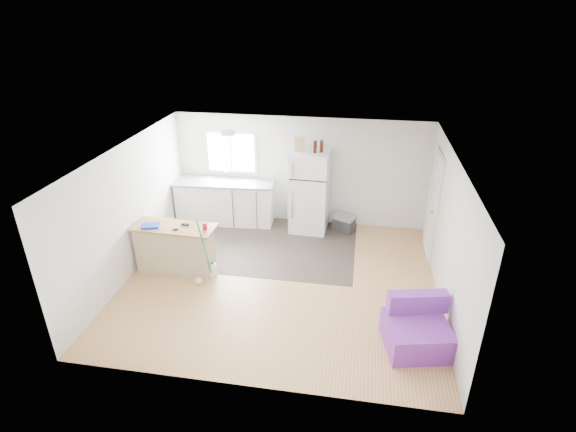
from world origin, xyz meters
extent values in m
cube|color=#AC8448|center=(0.00, 0.00, -0.01)|extent=(5.50, 5.00, 0.01)
cube|color=white|center=(0.00, 0.00, 2.40)|extent=(5.50, 5.00, 0.01)
cube|color=silver|center=(0.00, 2.50, 1.20)|extent=(5.50, 0.01, 2.40)
cube|color=silver|center=(0.00, -2.50, 1.20)|extent=(5.50, 0.01, 2.40)
cube|color=silver|center=(-2.75, 0.00, 1.20)|extent=(0.01, 5.00, 2.40)
cube|color=silver|center=(2.75, 0.00, 1.20)|extent=(0.01, 5.00, 2.40)
cube|color=#2F2823|center=(-0.73, 1.25, 0.00)|extent=(4.05, 2.50, 0.00)
cube|color=white|center=(-1.55, 2.49, 1.55)|extent=(1.18, 0.04, 0.98)
cube|color=white|center=(-1.55, 2.47, 1.55)|extent=(1.05, 0.01, 0.85)
cube|color=white|center=(-1.55, 2.46, 1.55)|extent=(0.03, 0.02, 0.85)
cube|color=white|center=(2.72, 1.55, 1.01)|extent=(0.05, 0.82, 2.03)
cube|color=white|center=(2.73, 1.55, 1.02)|extent=(0.03, 0.92, 2.10)
sphere|color=gold|center=(2.67, 1.23, 1.00)|extent=(0.07, 0.07, 0.07)
cylinder|color=white|center=(-1.20, 1.20, 2.36)|extent=(0.30, 0.30, 0.07)
cube|color=white|center=(-1.66, 2.16, 0.47)|extent=(2.17, 0.78, 0.94)
cube|color=gray|center=(-1.66, 2.16, 0.96)|extent=(2.23, 0.82, 0.04)
cube|color=silver|center=(-1.66, 2.13, 0.96)|extent=(0.61, 0.48, 0.06)
cube|color=beige|center=(-1.98, 0.03, 0.44)|extent=(1.39, 0.54, 0.88)
cube|color=#AC7E49|center=(-1.95, 0.03, 0.90)|extent=(1.52, 0.63, 0.04)
cube|color=white|center=(0.25, 2.11, 0.89)|extent=(0.82, 0.77, 1.78)
cube|color=black|center=(0.25, 1.74, 1.28)|extent=(0.79, 0.05, 0.02)
cube|color=silver|center=(-0.06, 1.74, 1.51)|extent=(0.03, 0.02, 0.32)
cube|color=silver|center=(-0.06, 1.74, 0.73)|extent=(0.03, 0.02, 0.62)
cube|color=#2A2A2C|center=(1.02, 2.14, 0.15)|extent=(0.52, 0.44, 0.29)
cube|color=gray|center=(1.02, 2.14, 0.32)|extent=(0.55, 0.47, 0.06)
cube|color=purple|center=(2.26, -1.36, 0.21)|extent=(1.04, 1.00, 0.42)
cube|color=purple|center=(2.26, -1.05, 0.57)|extent=(0.91, 0.39, 0.31)
cube|color=white|center=(-1.25, -0.04, 0.12)|extent=(0.16, 0.14, 0.25)
cylinder|color=blue|center=(-1.25, -0.04, 0.27)|extent=(0.06, 0.06, 0.05)
cylinder|color=green|center=(-1.30, -0.23, 0.67)|extent=(0.10, 0.34, 1.26)
sphere|color=beige|center=(-1.43, -0.36, 0.06)|extent=(0.15, 0.15, 0.15)
cylinder|color=red|center=(-1.36, 0.02, 0.98)|extent=(0.11, 0.11, 0.12)
cube|color=#1432C0|center=(-2.36, -0.05, 0.94)|extent=(0.35, 0.29, 0.04)
cube|color=black|center=(-1.76, 0.11, 0.94)|extent=(0.14, 0.06, 0.03)
cube|color=black|center=(-1.86, -0.10, 0.94)|extent=(0.11, 0.07, 0.03)
cube|color=tan|center=(0.03, 2.10, 1.93)|extent=(0.21, 0.12, 0.30)
cylinder|color=#341109|center=(0.35, 2.05, 1.91)|extent=(0.08, 0.08, 0.25)
cylinder|color=#341109|center=(0.48, 2.11, 1.91)|extent=(0.07, 0.07, 0.25)
camera|label=1|loc=(1.26, -6.70, 4.61)|focal=28.00mm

